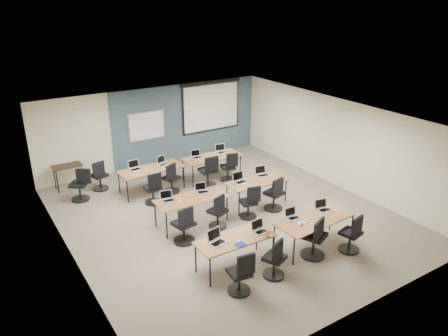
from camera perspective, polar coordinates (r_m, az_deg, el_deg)
floor at (r=11.82m, az=0.25°, el=-6.24°), size 8.00×9.00×0.02m
ceiling at (r=10.81m, az=0.28°, el=6.47°), size 8.00×9.00×0.02m
wall_back at (r=15.02m, az=-9.10°, el=5.31°), size 8.00×0.04×2.70m
wall_front at (r=8.24m, az=17.72°, el=-10.18°), size 8.00×0.04×2.70m
wall_left at (r=9.87m, az=-19.75°, el=-4.87°), size 0.04×9.00×2.70m
wall_right at (r=13.69m, az=14.51°, el=3.23°), size 0.04×9.00×2.70m
blue_accent_panel at (r=15.50m, az=-4.81°, el=6.04°), size 5.50×0.04×2.70m
whiteboard at (r=14.81m, az=-10.07°, el=5.42°), size 1.28×0.03×0.98m
projector_screen at (r=15.76m, az=-1.68°, el=8.39°), size 2.40×0.10×1.82m
training_table_front_left at (r=9.43m, az=1.46°, el=-9.41°), size 1.73×0.72×0.73m
training_table_front_right at (r=10.38m, az=11.76°, el=-6.72°), size 1.92×0.80×0.73m
training_table_mid_left at (r=11.16m, az=-4.28°, el=-4.14°), size 1.86×0.77×0.73m
training_table_mid_right at (r=12.16m, az=4.34°, el=-1.89°), size 1.73×0.72×0.73m
training_table_back_left at (r=13.13m, az=-9.48°, el=-0.24°), size 1.92×0.80×0.73m
training_table_back_right at (r=13.92m, az=-1.59°, el=1.37°), size 1.88×0.78×0.73m
laptop_0 at (r=9.23m, az=-1.01°, el=-9.30°), size 0.36×0.31×0.27m
mouse_0 at (r=9.28m, az=1.91°, el=-9.52°), size 0.07×0.11×0.04m
task_chair_0 at (r=8.86m, az=2.24°, el=-13.97°), size 0.47×0.47×0.96m
laptop_1 at (r=9.66m, az=4.65°, el=-7.90°), size 0.32×0.27×0.25m
mouse_1 at (r=9.65m, az=6.31°, el=-8.32°), size 0.06×0.09×0.03m
task_chair_1 at (r=9.34m, az=6.68°, el=-12.05°), size 0.49×0.46×0.95m
laptop_2 at (r=10.29m, az=8.90°, el=-6.14°), size 0.30×0.26×0.23m
mouse_2 at (r=10.24m, az=10.71°, el=-6.69°), size 0.09×0.11×0.03m
task_chair_2 at (r=10.09m, az=11.77°, el=-9.30°), size 0.59×0.56×1.03m
laptop_3 at (r=10.79m, az=12.81°, el=-5.03°), size 0.32×0.28×0.25m
mouse_3 at (r=10.83m, az=14.40°, el=-5.36°), size 0.08×0.11×0.03m
task_chair_3 at (r=10.52m, az=16.35°, el=-8.60°), size 0.48×0.48×0.97m
laptop_4 at (r=11.07m, az=-7.40°, el=-3.91°), size 0.32×0.27×0.24m
mouse_4 at (r=11.00m, az=-5.74°, el=-4.30°), size 0.08×0.11×0.04m
task_chair_4 at (r=10.47m, az=-5.20°, el=-7.76°), size 0.52×0.52×1.00m
laptop_5 at (r=11.45m, az=-2.92°, el=-2.84°), size 0.31×0.26×0.24m
mouse_5 at (r=11.39m, az=-0.88°, el=-3.21°), size 0.09×0.11×0.03m
task_chair_5 at (r=11.06m, az=-0.77°, el=-6.04°), size 0.49×0.47×0.96m
laptop_6 at (r=12.02m, az=2.08°, el=-1.53°), size 0.36×0.31×0.27m
mouse_6 at (r=11.94m, az=2.83°, el=-2.00°), size 0.08×0.11×0.04m
task_chair_6 at (r=11.56m, az=3.38°, el=-4.81°), size 0.46×0.46×0.95m
laptop_7 at (r=12.50m, az=4.98°, el=-0.66°), size 0.34×0.29×0.26m
mouse_7 at (r=12.49m, az=6.16°, el=-0.99°), size 0.09×0.11×0.04m
task_chair_7 at (r=12.02m, az=6.65°, el=-3.72°), size 0.51×0.51×0.99m
laptop_8 at (r=13.15m, az=-11.58°, el=0.12°), size 0.34×0.29×0.26m
mouse_8 at (r=12.98m, az=-10.11°, el=-0.30°), size 0.08×0.11×0.04m
task_chair_8 at (r=12.46m, az=-9.20°, el=-2.95°), size 0.49×0.49×0.97m
laptop_9 at (r=13.38m, az=-8.06°, el=0.75°), size 0.32×0.27×0.24m
mouse_9 at (r=13.38m, az=-6.60°, el=0.60°), size 0.07×0.11×0.04m
task_chair_9 at (r=13.05m, az=-6.87°, el=-1.64°), size 0.51×0.48×0.96m
laptop_10 at (r=13.83m, az=-3.59°, el=1.62°), size 0.31×0.26×0.23m
mouse_10 at (r=13.94m, az=-2.47°, el=1.61°), size 0.08×0.10×0.03m
task_chair_10 at (r=13.37m, az=-2.00°, el=-0.76°), size 0.54×0.54×1.02m
laptop_11 at (r=14.27m, az=-0.34°, el=2.35°), size 0.34×0.29×0.26m
mouse_11 at (r=14.27m, az=0.03°, el=2.12°), size 0.08×0.11×0.03m
task_chair_11 at (r=13.81m, az=0.65°, el=-0.14°), size 0.46×0.46×0.95m
blue_mousepad at (r=9.19m, az=2.13°, el=-9.95°), size 0.25×0.21×0.01m
snack_bowl at (r=9.51m, az=6.13°, el=-8.66°), size 0.33×0.33×0.07m
snack_plate at (r=10.13m, az=10.10°, el=-7.04°), size 0.17×0.17×0.01m
coffee_cup at (r=10.03m, az=10.11°, el=-7.12°), size 0.08×0.08×0.06m
utility_table at (r=13.98m, az=-19.79°, el=-0.08°), size 0.86×0.48×0.75m
spare_chair_a at (r=13.66m, az=-15.92°, el=-1.26°), size 0.48×0.47×0.96m
spare_chair_b at (r=13.15m, az=-18.22°, el=-2.38°), size 0.59×0.52×1.00m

